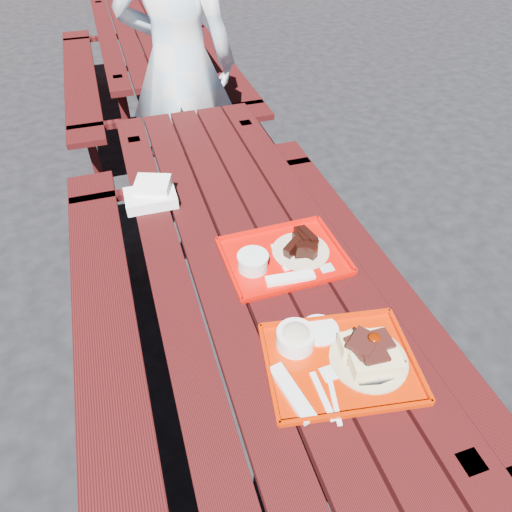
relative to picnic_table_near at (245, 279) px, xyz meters
name	(u,v)px	position (x,y,z in m)	size (l,w,h in m)	color
ground	(247,359)	(0.00, 0.00, -0.56)	(60.00, 60.00, 0.00)	black
picnic_table_near	(245,279)	(0.00, 0.00, 0.00)	(1.41, 2.40, 0.75)	#380B0A
picnic_table_far	(148,53)	(0.00, 2.80, 0.00)	(1.41, 2.40, 0.75)	#380B0A
near_tray	(339,353)	(0.11, -0.58, 0.22)	(0.48, 0.40, 0.14)	#BB2000
far_tray	(282,257)	(0.11, -0.13, 0.21)	(0.43, 0.34, 0.07)	#C90A03
white_cloth	(151,194)	(-0.29, 0.38, 0.23)	(0.21, 0.19, 0.09)	white
person	(179,64)	(0.05, 1.46, 0.36)	(0.67, 0.44, 1.84)	silver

